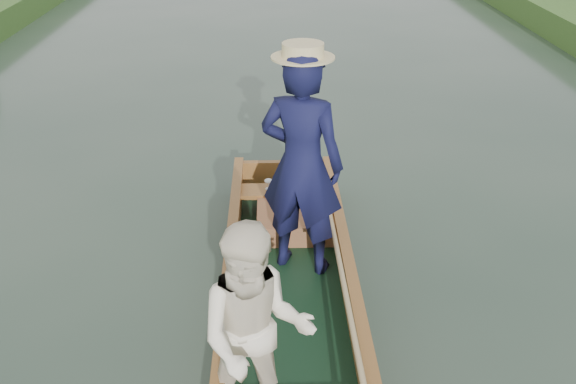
{
  "coord_description": "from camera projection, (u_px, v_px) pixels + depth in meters",
  "views": [
    {
      "loc": [
        -0.14,
        -4.27,
        3.43
      ],
      "look_at": [
        0.0,
        0.6,
        0.95
      ],
      "focal_mm": 40.0,
      "sensor_mm": 36.0,
      "label": 1
    }
  ],
  "objects": [
    {
      "name": "ground",
      "position": [
        290.0,
        325.0,
        5.37
      ],
      "size": [
        120.0,
        120.0,
        0.0
      ],
      "primitive_type": "plane",
      "color": "#283D30",
      "rests_on": "ground"
    },
    {
      "name": "punt",
      "position": [
        288.0,
        255.0,
        5.11
      ],
      "size": [
        1.2,
        5.12,
        2.16
      ],
      "color": "black",
      "rests_on": "ground"
    }
  ]
}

